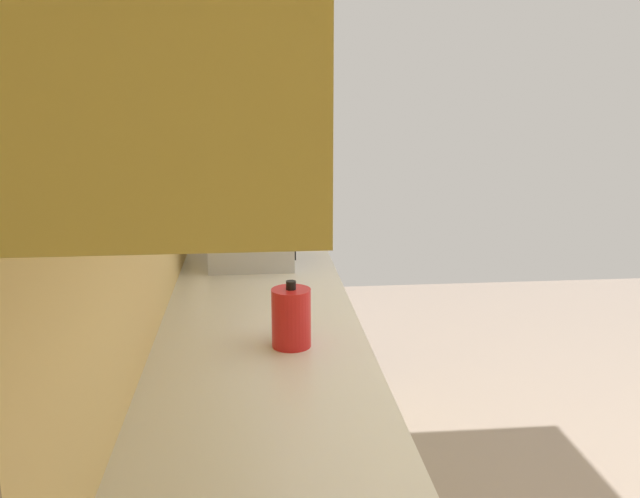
{
  "coord_description": "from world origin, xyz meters",
  "views": [
    {
      "loc": [
        -1.91,
        1.27,
        1.64
      ],
      "look_at": [
        -0.56,
        1.14,
        1.31
      ],
      "focal_mm": 38.24,
      "sensor_mm": 36.0,
      "label": 1
    }
  ],
  "objects": [
    {
      "name": "kettle",
      "position": [
        -0.09,
        1.18,
        1.0
      ],
      "size": [
        0.15,
        0.11,
        0.19
      ],
      "color": "red",
      "rests_on": "counter_run"
    },
    {
      "name": "wall_back",
      "position": [
        0.0,
        1.63,
        1.36
      ],
      "size": [
        4.44,
        0.12,
        2.71
      ],
      "primitive_type": "cube",
      "color": "#EAC578",
      "rests_on": "ground_plane"
    },
    {
      "name": "oven_range",
      "position": [
        1.79,
        1.25,
        0.47
      ],
      "size": [
        0.61,
        0.65,
        1.09
      ],
      "color": "#B7BABF",
      "rests_on": "ground_plane"
    },
    {
      "name": "microwave",
      "position": [
        0.91,
        1.29,
        1.05
      ],
      "size": [
        0.47,
        0.35,
        0.27
      ],
      "color": "#B7BABF",
      "rests_on": "counter_run"
    }
  ]
}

